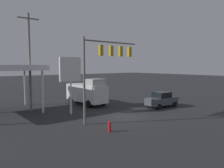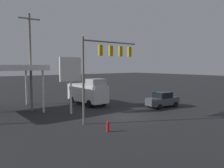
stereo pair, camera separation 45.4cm
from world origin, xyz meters
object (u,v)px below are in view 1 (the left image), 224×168
price_sign (70,72)px  delivery_truck (87,92)px  traffic_signal_assembly (106,59)px  sedan_waiting (162,100)px  utility_pole (30,60)px  fire_hydrant (109,126)px

price_sign → delivery_truck: (-4.51, -3.80, -2.86)m
price_sign → traffic_signal_assembly: bearing=106.4°
traffic_signal_assembly → sedan_waiting: (-9.65, -0.88, -4.94)m
sedan_waiting → price_sign: bearing=-15.1°
utility_pole → sedan_waiting: bearing=150.7°
sedan_waiting → delivery_truck: 9.90m
utility_pole → delivery_truck: utility_pole is taller
traffic_signal_assembly → sedan_waiting: bearing=-174.8°
traffic_signal_assembly → utility_pole: bearing=-64.0°
utility_pole → fire_hydrant: (-2.20, 11.82, -5.42)m
fire_hydrant → traffic_signal_assembly: bearing=-122.8°
delivery_truck → fire_hydrant: size_ratio=7.80×
price_sign → delivery_truck: size_ratio=0.90×
traffic_signal_assembly → fire_hydrant: traffic_signal_assembly is taller
utility_pole → fire_hydrant: utility_pole is taller
delivery_truck → traffic_signal_assembly: bearing=-22.5°
fire_hydrant → delivery_truck: bearing=-114.4°
delivery_truck → fire_hydrant: bearing=-26.0°
traffic_signal_assembly → fire_hydrant: (2.04, 3.16, -5.46)m
delivery_truck → utility_pole: bearing=-94.2°
traffic_signal_assembly → delivery_truck: (-3.17, -8.33, -4.20)m
utility_pole → sedan_waiting: utility_pole is taller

